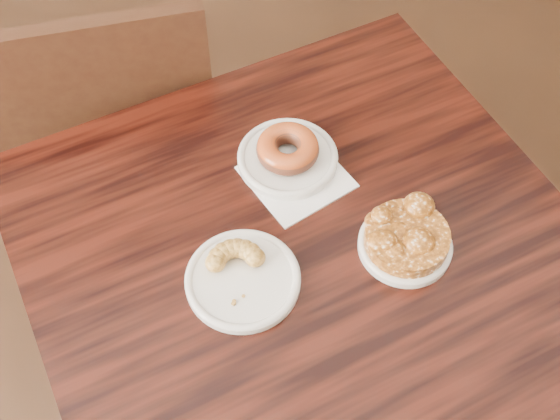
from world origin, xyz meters
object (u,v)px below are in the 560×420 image
object	(u,v)px
cafe_table	(305,355)
glazed_donut	(288,149)
chair_far	(108,121)
apple_fritter	(407,236)
cruller_fragment	(242,273)

from	to	relation	value
cafe_table	glazed_donut	world-z (taller)	glazed_donut
chair_far	apple_fritter	bearing A→B (deg)	124.42
cafe_table	cruller_fragment	xyz separation A→B (m)	(-0.11, -0.01, 0.40)
chair_far	apple_fritter	size ratio (longest dim) A/B	5.34
cafe_table	chair_far	bearing A→B (deg)	102.83
glazed_donut	cruller_fragment	world-z (taller)	glazed_donut
cafe_table	chair_far	world-z (taller)	chair_far
apple_fritter	cruller_fragment	distance (m)	0.25
chair_far	apple_fritter	distance (m)	0.85
apple_fritter	glazed_donut	bearing A→B (deg)	117.91
chair_far	glazed_donut	size ratio (longest dim) A/B	8.85
cafe_table	cruller_fragment	bearing A→B (deg)	177.29
cafe_table	glazed_donut	xyz separation A→B (m)	(0.02, 0.18, 0.41)
cruller_fragment	apple_fritter	bearing A→B (deg)	-5.06
cafe_table	glazed_donut	distance (m)	0.45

